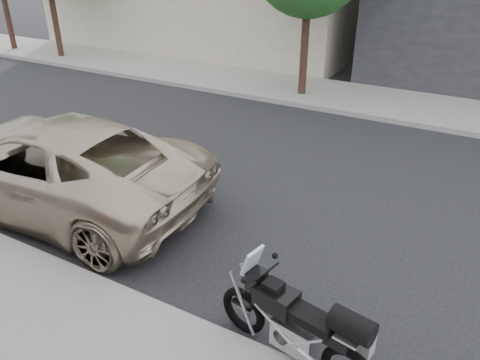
# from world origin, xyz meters

# --- Properties ---
(ground) EXTENTS (120.00, 120.00, 0.00)m
(ground) POSITION_xyz_m (0.00, 0.00, 0.00)
(ground) COLOR black
(ground) RESTS_ON ground
(far_sidewalk) EXTENTS (44.00, 3.00, 0.15)m
(far_sidewalk) POSITION_xyz_m (0.00, -6.50, 0.07)
(far_sidewalk) COLOR gray
(far_sidewalk) RESTS_ON ground
(motorcycle) EXTENTS (2.16, 0.76, 1.38)m
(motorcycle) POSITION_xyz_m (-2.12, 3.90, 0.59)
(motorcycle) COLOR black
(motorcycle) RESTS_ON ground
(minivan) EXTENTS (6.25, 3.14, 1.70)m
(minivan) POSITION_xyz_m (3.50, 2.60, 0.85)
(minivan) COLOR #BEAF94
(minivan) RESTS_ON ground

